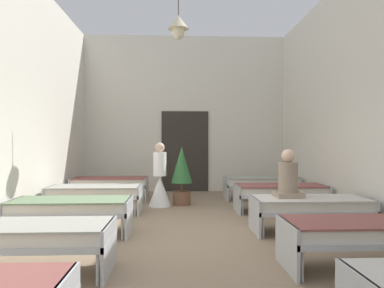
{
  "coord_description": "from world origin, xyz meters",
  "views": [
    {
      "loc": [
        -0.26,
        -6.0,
        1.51
      ],
      "look_at": [
        0.0,
        0.11,
        1.46
      ],
      "focal_mm": 34.58,
      "sensor_mm": 36.0,
      "label": 1
    }
  ],
  "objects_px": {
    "bed_right_row_1": "(365,232)",
    "bed_right_row_3": "(280,191)",
    "bed_right_row_4": "(261,182)",
    "patient_seated_primary": "(288,179)",
    "bed_left_row_2": "(71,208)",
    "bed_left_row_4": "(110,183)",
    "nurse_near_aisle": "(160,183)",
    "bed_left_row_3": "(95,192)",
    "bed_left_row_1": "(26,236)",
    "bed_right_row_2": "(310,206)",
    "potted_plant": "(182,172)"
  },
  "relations": [
    {
      "from": "bed_right_row_1",
      "to": "bed_left_row_4",
      "type": "xyz_separation_m",
      "value": [
        -3.91,
        5.3,
        0.0
      ]
    },
    {
      "from": "bed_left_row_2",
      "to": "bed_left_row_3",
      "type": "relative_size",
      "value": 1.0
    },
    {
      "from": "bed_right_row_1",
      "to": "bed_left_row_2",
      "type": "height_order",
      "value": "same"
    },
    {
      "from": "bed_left_row_1",
      "to": "nurse_near_aisle",
      "type": "height_order",
      "value": "nurse_near_aisle"
    },
    {
      "from": "potted_plant",
      "to": "bed_right_row_3",
      "type": "bearing_deg",
      "value": -24.7
    },
    {
      "from": "bed_left_row_4",
      "to": "bed_right_row_4",
      "type": "bearing_deg",
      "value": 0.0
    },
    {
      "from": "bed_right_row_3",
      "to": "bed_left_row_3",
      "type": "bearing_deg",
      "value": 180.0
    },
    {
      "from": "bed_left_row_2",
      "to": "bed_right_row_2",
      "type": "height_order",
      "value": "same"
    },
    {
      "from": "bed_right_row_4",
      "to": "bed_left_row_4",
      "type": "bearing_deg",
      "value": 180.0
    },
    {
      "from": "bed_left_row_1",
      "to": "bed_left_row_3",
      "type": "relative_size",
      "value": 1.0
    },
    {
      "from": "bed_right_row_2",
      "to": "bed_left_row_4",
      "type": "xyz_separation_m",
      "value": [
        -3.91,
        3.53,
        0.0
      ]
    },
    {
      "from": "bed_right_row_2",
      "to": "bed_left_row_4",
      "type": "distance_m",
      "value": 5.27
    },
    {
      "from": "bed_left_row_2",
      "to": "potted_plant",
      "type": "distance_m",
      "value": 3.29
    },
    {
      "from": "nurse_near_aisle",
      "to": "bed_left_row_3",
      "type": "bearing_deg",
      "value": 79.67
    },
    {
      "from": "bed_right_row_4",
      "to": "patient_seated_primary",
      "type": "distance_m",
      "value": 3.5
    },
    {
      "from": "bed_left_row_2",
      "to": "nurse_near_aisle",
      "type": "height_order",
      "value": "nurse_near_aisle"
    },
    {
      "from": "bed_left_row_4",
      "to": "bed_left_row_3",
      "type": "bearing_deg",
      "value": -90.0
    },
    {
      "from": "bed_right_row_1",
      "to": "bed_right_row_3",
      "type": "distance_m",
      "value": 3.53
    },
    {
      "from": "bed_right_row_1",
      "to": "bed_left_row_2",
      "type": "bearing_deg",
      "value": 155.66
    },
    {
      "from": "bed_right_row_2",
      "to": "potted_plant",
      "type": "bearing_deg",
      "value": 127.42
    },
    {
      "from": "bed_left_row_1",
      "to": "bed_right_row_4",
      "type": "bearing_deg",
      "value": 53.61
    },
    {
      "from": "bed_left_row_2",
      "to": "nurse_near_aisle",
      "type": "xyz_separation_m",
      "value": [
        1.31,
        2.57,
        0.09
      ]
    },
    {
      "from": "bed_left_row_2",
      "to": "nurse_near_aisle",
      "type": "relative_size",
      "value": 1.28
    },
    {
      "from": "bed_left_row_2",
      "to": "bed_left_row_4",
      "type": "xyz_separation_m",
      "value": [
        0.0,
        3.53,
        0.0
      ]
    },
    {
      "from": "bed_right_row_1",
      "to": "patient_seated_primary",
      "type": "bearing_deg",
      "value": 100.77
    },
    {
      "from": "bed_right_row_3",
      "to": "bed_right_row_1",
      "type": "bearing_deg",
      "value": -90.0
    },
    {
      "from": "bed_left_row_1",
      "to": "bed_right_row_3",
      "type": "distance_m",
      "value": 5.27
    },
    {
      "from": "bed_right_row_1",
      "to": "potted_plant",
      "type": "distance_m",
      "value": 4.96
    },
    {
      "from": "bed_left_row_1",
      "to": "bed_left_row_4",
      "type": "distance_m",
      "value": 5.3
    },
    {
      "from": "bed_left_row_3",
      "to": "bed_left_row_1",
      "type": "bearing_deg",
      "value": -90.0
    },
    {
      "from": "bed_left_row_4",
      "to": "bed_right_row_3",
      "type": "bearing_deg",
      "value": -24.34
    },
    {
      "from": "patient_seated_primary",
      "to": "potted_plant",
      "type": "height_order",
      "value": "potted_plant"
    },
    {
      "from": "bed_right_row_3",
      "to": "bed_left_row_4",
      "type": "distance_m",
      "value": 4.29
    },
    {
      "from": "bed_right_row_3",
      "to": "bed_left_row_4",
      "type": "xyz_separation_m",
      "value": [
        -3.91,
        1.77,
        0.0
      ]
    },
    {
      "from": "bed_left_row_2",
      "to": "patient_seated_primary",
      "type": "distance_m",
      "value": 3.58
    },
    {
      "from": "bed_left_row_4",
      "to": "patient_seated_primary",
      "type": "relative_size",
      "value": 2.37
    },
    {
      "from": "bed_left_row_4",
      "to": "bed_right_row_4",
      "type": "xyz_separation_m",
      "value": [
        3.91,
        0.0,
        0.0
      ]
    },
    {
      "from": "bed_left_row_1",
      "to": "bed_right_row_2",
      "type": "relative_size",
      "value": 1.0
    },
    {
      "from": "nurse_near_aisle",
      "to": "patient_seated_primary",
      "type": "bearing_deg",
      "value": -179.7
    },
    {
      "from": "nurse_near_aisle",
      "to": "patient_seated_primary",
      "type": "xyz_separation_m",
      "value": [
        2.24,
        -2.49,
        0.34
      ]
    },
    {
      "from": "bed_right_row_2",
      "to": "bed_right_row_3",
      "type": "height_order",
      "value": "same"
    },
    {
      "from": "bed_right_row_1",
      "to": "potted_plant",
      "type": "bearing_deg",
      "value": 114.9
    },
    {
      "from": "bed_right_row_2",
      "to": "potted_plant",
      "type": "xyz_separation_m",
      "value": [
        -2.09,
        2.73,
        0.34
      ]
    },
    {
      "from": "bed_left_row_4",
      "to": "bed_right_row_4",
      "type": "relative_size",
      "value": 1.0
    },
    {
      "from": "bed_left_row_2",
      "to": "patient_seated_primary",
      "type": "xyz_separation_m",
      "value": [
        3.56,
        0.07,
        0.43
      ]
    },
    {
      "from": "bed_left_row_3",
      "to": "bed_left_row_4",
      "type": "xyz_separation_m",
      "value": [
        0.0,
        1.77,
        0.0
      ]
    },
    {
      "from": "bed_left_row_3",
      "to": "bed_right_row_1",
      "type": "bearing_deg",
      "value": -42.14
    },
    {
      "from": "bed_right_row_2",
      "to": "patient_seated_primary",
      "type": "height_order",
      "value": "patient_seated_primary"
    },
    {
      "from": "bed_left_row_1",
      "to": "patient_seated_primary",
      "type": "height_order",
      "value": "patient_seated_primary"
    },
    {
      "from": "nurse_near_aisle",
      "to": "potted_plant",
      "type": "xyz_separation_m",
      "value": [
        0.51,
        0.16,
        0.25
      ]
    }
  ]
}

